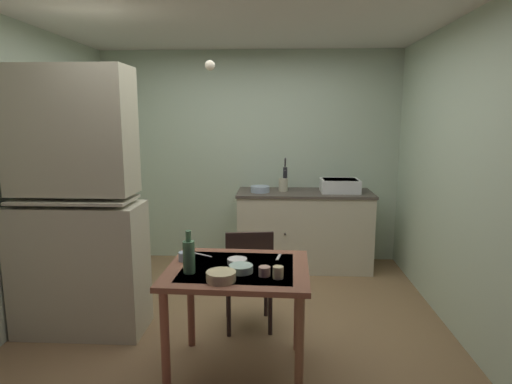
% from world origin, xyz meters
% --- Properties ---
extents(ground_plane, '(4.63, 4.63, 0.00)m').
position_xyz_m(ground_plane, '(0.00, 0.00, 0.00)').
color(ground_plane, olive).
extents(wall_back, '(3.72, 0.10, 2.56)m').
position_xyz_m(wall_back, '(0.00, 1.86, 1.28)').
color(wall_back, beige).
rests_on(wall_back, ground).
extents(wall_left, '(0.10, 3.73, 2.56)m').
position_xyz_m(wall_left, '(-1.86, 0.00, 1.28)').
color(wall_left, beige).
rests_on(wall_left, ground).
extents(wall_right, '(0.10, 3.73, 2.56)m').
position_xyz_m(wall_right, '(1.86, 0.00, 1.28)').
color(wall_right, beige).
rests_on(wall_right, ground).
extents(ceiling_slab, '(3.72, 3.73, 0.10)m').
position_xyz_m(ceiling_slab, '(0.00, 0.00, 2.61)').
color(ceiling_slab, silver).
extents(hutch_cabinet, '(1.04, 0.47, 2.16)m').
position_xyz_m(hutch_cabinet, '(-1.27, -0.16, 1.01)').
color(hutch_cabinet, beige).
rests_on(hutch_cabinet, ground).
extents(counter_cabinet, '(1.56, 0.64, 0.91)m').
position_xyz_m(counter_cabinet, '(0.66, 1.49, 0.46)').
color(counter_cabinet, beige).
rests_on(counter_cabinet, ground).
extents(sink_basin, '(0.44, 0.34, 0.15)m').
position_xyz_m(sink_basin, '(1.07, 1.49, 0.99)').
color(sink_basin, white).
rests_on(sink_basin, counter_cabinet).
extents(hand_pump, '(0.05, 0.27, 0.39)m').
position_xyz_m(hand_pump, '(0.43, 1.54, 1.08)').
color(hand_pump, '#232328').
rests_on(hand_pump, counter_cabinet).
extents(mixing_bowl_counter, '(0.22, 0.22, 0.07)m').
position_xyz_m(mixing_bowl_counter, '(0.14, 1.44, 0.95)').
color(mixing_bowl_counter, '#9EB2C6').
rests_on(mixing_bowl_counter, counter_cabinet).
extents(stoneware_crock, '(0.11, 0.11, 0.15)m').
position_xyz_m(stoneware_crock, '(0.41, 1.52, 0.99)').
color(stoneware_crock, beige).
rests_on(stoneware_crock, counter_cabinet).
extents(dining_table, '(0.97, 0.83, 0.78)m').
position_xyz_m(dining_table, '(0.09, -0.71, 0.66)').
color(dining_table, brown).
rests_on(dining_table, ground).
extents(chair_far_side, '(0.45, 0.45, 0.88)m').
position_xyz_m(chair_far_side, '(0.12, -0.08, 0.47)').
color(chair_far_side, black).
rests_on(chair_far_side, ground).
extents(serving_bowl_wide, '(0.18, 0.18, 0.06)m').
position_xyz_m(serving_bowl_wide, '(0.01, -0.96, 0.81)').
color(serving_bowl_wide, beige).
rests_on(serving_bowl_wide, dining_table).
extents(soup_bowl_small, '(0.14, 0.14, 0.03)m').
position_xyz_m(soup_bowl_small, '(0.08, -0.64, 0.79)').
color(soup_bowl_small, white).
rests_on(soup_bowl_small, dining_table).
extents(sauce_dish, '(0.16, 0.16, 0.05)m').
position_xyz_m(sauce_dish, '(0.12, -0.80, 0.80)').
color(sauce_dish, '#ADD1C1').
rests_on(sauce_dish, dining_table).
extents(teacup_cream, '(0.07, 0.07, 0.08)m').
position_xyz_m(teacup_cream, '(0.36, -0.90, 0.82)').
color(teacup_cream, beige).
rests_on(teacup_cream, dining_table).
extents(mug_tall, '(0.08, 0.08, 0.06)m').
position_xyz_m(mug_tall, '(-0.30, -0.61, 0.81)').
color(mug_tall, '#9EB2C6').
rests_on(mug_tall, dining_table).
extents(teacup_mint, '(0.07, 0.07, 0.06)m').
position_xyz_m(teacup_mint, '(0.27, -0.87, 0.81)').
color(teacup_mint, tan).
rests_on(teacup_mint, dining_table).
extents(glass_bottle, '(0.08, 0.08, 0.28)m').
position_xyz_m(glass_bottle, '(-0.22, -0.84, 0.89)').
color(glass_bottle, '#4C7F56').
rests_on(glass_bottle, dining_table).
extents(table_knife, '(0.19, 0.12, 0.00)m').
position_xyz_m(table_knife, '(-0.21, -0.46, 0.78)').
color(table_knife, silver).
rests_on(table_knife, dining_table).
extents(teaspoon_near_bowl, '(0.04, 0.14, 0.00)m').
position_xyz_m(teaspoon_near_bowl, '(0.36, -0.50, 0.78)').
color(teaspoon_near_bowl, beige).
rests_on(teaspoon_near_bowl, dining_table).
extents(pendant_bulb, '(0.08, 0.08, 0.08)m').
position_xyz_m(pendant_bulb, '(-0.19, -0.00, 2.17)').
color(pendant_bulb, '#F9EFCC').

